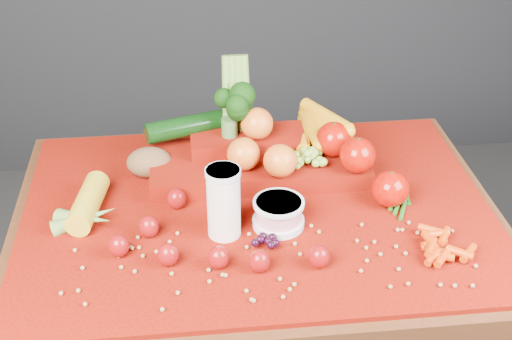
{
  "coord_description": "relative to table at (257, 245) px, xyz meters",
  "views": [
    {
      "loc": [
        -0.15,
        -1.32,
        1.68
      ],
      "look_at": [
        0.0,
        0.02,
        0.85
      ],
      "focal_mm": 50.0,
      "sensor_mm": 36.0,
      "label": 1
    }
  ],
  "objects": [
    {
      "name": "milk_glass",
      "position": [
        -0.08,
        -0.09,
        0.19
      ],
      "size": [
        0.07,
        0.07,
        0.16
      ],
      "rotation": [
        0.0,
        0.0,
        0.24
      ],
      "color": "white",
      "rests_on": "red_cloth"
    },
    {
      "name": "green_bean_pile",
      "position": [
        0.33,
        -0.01,
        0.11
      ],
      "size": [
        0.14,
        0.12,
        0.01
      ],
      "primitive_type": null,
      "color": "#1D5D15",
      "rests_on": "red_cloth"
    },
    {
      "name": "produce_mound",
      "position": [
        0.05,
        0.15,
        0.17
      ],
      "size": [
        0.6,
        0.37,
        0.27
      ],
      "color": "#761003",
      "rests_on": "red_cloth"
    },
    {
      "name": "table",
      "position": [
        0.0,
        0.0,
        0.0
      ],
      "size": [
        1.1,
        0.8,
        0.75
      ],
      "color": "#381C0C",
      "rests_on": "ground"
    },
    {
      "name": "yogurt_bowl",
      "position": [
        0.04,
        -0.07,
        0.14
      ],
      "size": [
        0.11,
        0.11,
        0.06
      ],
      "rotation": [
        0.0,
        0.0,
        -0.17
      ],
      "color": "silver",
      "rests_on": "red_cloth"
    },
    {
      "name": "corn_ear",
      "position": [
        -0.38,
        -0.01,
        0.13
      ],
      "size": [
        0.21,
        0.25,
        0.06
      ],
      "rotation": [
        0.0,
        0.0,
        1.41
      ],
      "color": "gold",
      "rests_on": "red_cloth"
    },
    {
      "name": "strawberry_scatter",
      "position": [
        -0.13,
        -0.15,
        0.13
      ],
      "size": [
        0.44,
        0.28,
        0.05
      ],
      "color": "maroon",
      "rests_on": "red_cloth"
    },
    {
      "name": "soybean_scatter",
      "position": [
        0.0,
        -0.2,
        0.11
      ],
      "size": [
        0.84,
        0.24,
        0.01
      ],
      "primitive_type": null,
      "color": "#9E7644",
      "rests_on": "red_cloth"
    },
    {
      "name": "baby_carrot_pile",
      "position": [
        0.37,
        -0.2,
        0.12
      ],
      "size": [
        0.17,
        0.17,
        0.03
      ],
      "primitive_type": null,
      "color": "#C23606",
      "rests_on": "red_cloth"
    },
    {
      "name": "potato",
      "position": [
        -0.24,
        0.17,
        0.14
      ],
      "size": [
        0.11,
        0.08,
        0.07
      ],
      "primitive_type": "ellipsoid",
      "color": "brown",
      "rests_on": "red_cloth"
    },
    {
      "name": "red_cloth",
      "position": [
        0.0,
        0.0,
        0.1
      ],
      "size": [
        1.05,
        0.75,
        0.01
      ],
      "primitive_type": "cube",
      "color": "#761003",
      "rests_on": "table"
    },
    {
      "name": "dark_grape_cluster",
      "position": [
        0.0,
        -0.14,
        0.12
      ],
      "size": [
        0.06,
        0.05,
        0.03
      ],
      "primitive_type": null,
      "color": "black",
      "rests_on": "red_cloth"
    }
  ]
}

